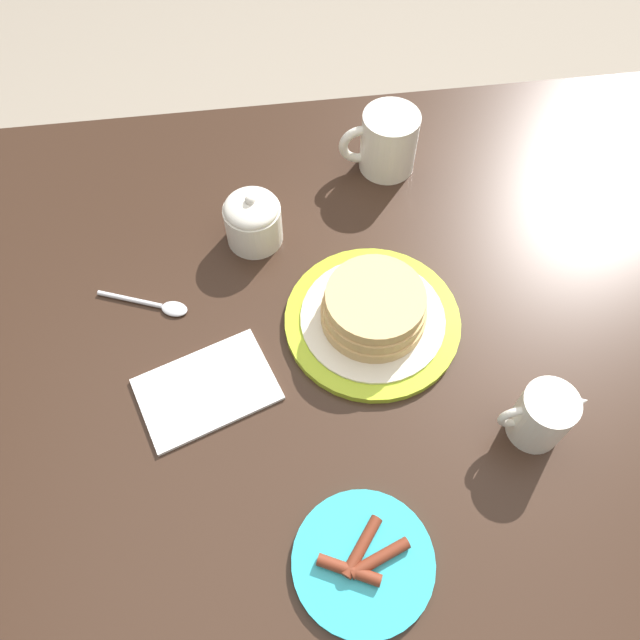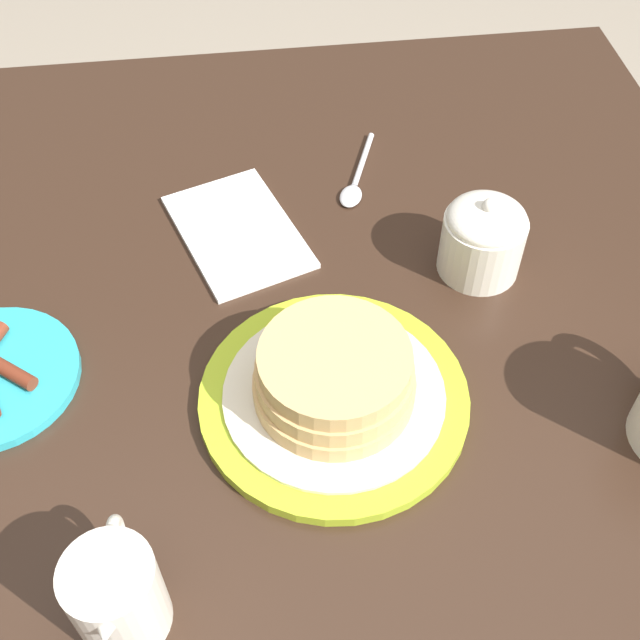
% 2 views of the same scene
% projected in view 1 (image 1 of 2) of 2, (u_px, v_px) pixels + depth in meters
% --- Properties ---
extents(ground_plane, '(8.00, 8.00, 0.00)m').
position_uv_depth(ground_plane, '(372.00, 479.00, 1.50)').
color(ground_plane, gray).
extents(dining_table, '(1.29, 0.96, 0.73)m').
position_uv_depth(dining_table, '(400.00, 363.00, 0.97)').
color(dining_table, '#332116').
rests_on(dining_table, ground_plane).
extents(pancake_plate, '(0.24, 0.24, 0.07)m').
position_uv_depth(pancake_plate, '(373.00, 313.00, 0.85)').
color(pancake_plate, '#AAC628').
rests_on(pancake_plate, dining_table).
extents(side_plate_bacon, '(0.16, 0.16, 0.02)m').
position_uv_depth(side_plate_bacon, '(363.00, 562.00, 0.71)').
color(side_plate_bacon, '#2DADBC').
rests_on(side_plate_bacon, dining_table).
extents(coffee_mug, '(0.13, 0.09, 0.10)m').
position_uv_depth(coffee_mug, '(387.00, 142.00, 0.99)').
color(coffee_mug, silver).
rests_on(coffee_mug, dining_table).
extents(creamer_pitcher, '(0.11, 0.07, 0.09)m').
position_uv_depth(creamer_pitcher, '(543.00, 415.00, 0.75)').
color(creamer_pitcher, silver).
rests_on(creamer_pitcher, dining_table).
extents(sugar_bowl, '(0.08, 0.08, 0.09)m').
position_uv_depth(sugar_bowl, '(253.00, 219.00, 0.91)').
color(sugar_bowl, silver).
rests_on(sugar_bowl, dining_table).
extents(napkin, '(0.20, 0.17, 0.01)m').
position_uv_depth(napkin, '(207.00, 389.00, 0.82)').
color(napkin, white).
rests_on(napkin, dining_table).
extents(spoon, '(0.13, 0.06, 0.01)m').
position_uv_depth(spoon, '(157.00, 305.00, 0.89)').
color(spoon, silver).
rests_on(spoon, dining_table).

